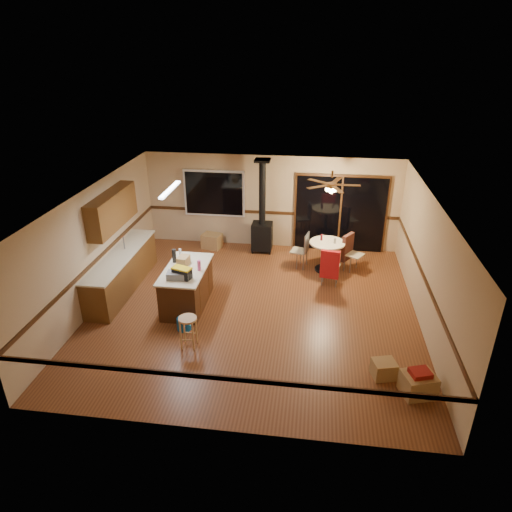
% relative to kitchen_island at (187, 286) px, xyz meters
% --- Properties ---
extents(floor, '(7.00, 7.00, 0.00)m').
position_rel_kitchen_island_xyz_m(floor, '(1.50, 0.00, -0.45)').
color(floor, brown).
rests_on(floor, ground).
extents(ceiling, '(7.00, 7.00, 0.00)m').
position_rel_kitchen_island_xyz_m(ceiling, '(1.50, 0.00, 2.15)').
color(ceiling, silver).
rests_on(ceiling, ground).
extents(wall_back, '(7.00, 0.00, 7.00)m').
position_rel_kitchen_island_xyz_m(wall_back, '(1.50, 3.50, 0.85)').
color(wall_back, tan).
rests_on(wall_back, ground).
extents(wall_front, '(7.00, 0.00, 7.00)m').
position_rel_kitchen_island_xyz_m(wall_front, '(1.50, -3.50, 0.85)').
color(wall_front, tan).
rests_on(wall_front, ground).
extents(wall_left, '(0.00, 7.00, 7.00)m').
position_rel_kitchen_island_xyz_m(wall_left, '(-2.00, 0.00, 0.85)').
color(wall_left, tan).
rests_on(wall_left, ground).
extents(wall_right, '(0.00, 7.00, 7.00)m').
position_rel_kitchen_island_xyz_m(wall_right, '(5.00, 0.00, 0.85)').
color(wall_right, tan).
rests_on(wall_right, ground).
extents(chair_rail, '(7.00, 7.00, 0.08)m').
position_rel_kitchen_island_xyz_m(chair_rail, '(1.50, 0.00, 0.55)').
color(chair_rail, '#3B210E').
rests_on(chair_rail, ground).
extents(window, '(1.72, 0.10, 1.32)m').
position_rel_kitchen_island_xyz_m(window, '(-0.10, 3.45, 1.05)').
color(window, black).
rests_on(window, ground).
extents(sliding_door, '(2.52, 0.10, 2.10)m').
position_rel_kitchen_island_xyz_m(sliding_door, '(3.40, 3.45, 0.60)').
color(sliding_door, black).
rests_on(sliding_door, ground).
extents(lower_cabinets, '(0.60, 3.00, 0.86)m').
position_rel_kitchen_island_xyz_m(lower_cabinets, '(-1.70, 0.50, -0.02)').
color(lower_cabinets, brown).
rests_on(lower_cabinets, ground).
extents(countertop, '(0.64, 3.04, 0.04)m').
position_rel_kitchen_island_xyz_m(countertop, '(-1.70, 0.50, 0.43)').
color(countertop, beige).
rests_on(countertop, lower_cabinets).
extents(upper_cabinets, '(0.35, 2.00, 0.80)m').
position_rel_kitchen_island_xyz_m(upper_cabinets, '(-1.83, 0.70, 1.45)').
color(upper_cabinets, brown).
rests_on(upper_cabinets, ground).
extents(kitchen_island, '(0.88, 1.68, 0.90)m').
position_rel_kitchen_island_xyz_m(kitchen_island, '(0.00, 0.00, 0.00)').
color(kitchen_island, '#412310').
rests_on(kitchen_island, ground).
extents(wood_stove, '(0.55, 0.50, 2.52)m').
position_rel_kitchen_island_xyz_m(wood_stove, '(1.30, 3.05, 0.28)').
color(wood_stove, black).
rests_on(wood_stove, ground).
extents(ceiling_fan, '(0.24, 0.24, 0.55)m').
position_rel_kitchen_island_xyz_m(ceiling_fan, '(3.06, 2.12, 1.76)').
color(ceiling_fan, brown).
rests_on(ceiling_fan, ceiling).
extents(fluorescent_strip, '(0.10, 1.20, 0.04)m').
position_rel_kitchen_island_xyz_m(fluorescent_strip, '(-0.30, 0.30, 2.11)').
color(fluorescent_strip, white).
rests_on(fluorescent_strip, ceiling).
extents(toolbox_grey, '(0.49, 0.30, 0.14)m').
position_rel_kitchen_island_xyz_m(toolbox_grey, '(-0.02, -0.46, 0.52)').
color(toolbox_grey, slate).
rests_on(toolbox_grey, kitchen_island).
extents(toolbox_black, '(0.43, 0.31, 0.21)m').
position_rel_kitchen_island_xyz_m(toolbox_black, '(0.06, -0.44, 0.55)').
color(toolbox_black, black).
rests_on(toolbox_black, kitchen_island).
extents(toolbox_yellow_lid, '(0.45, 0.32, 0.03)m').
position_rel_kitchen_island_xyz_m(toolbox_yellow_lid, '(0.06, -0.44, 0.67)').
color(toolbox_yellow_lid, gold).
rests_on(toolbox_yellow_lid, toolbox_black).
extents(box_on_island, '(0.25, 0.32, 0.20)m').
position_rel_kitchen_island_xyz_m(box_on_island, '(-0.09, 0.17, 0.55)').
color(box_on_island, '#9E7846').
rests_on(box_on_island, kitchen_island).
extents(bottle_dark, '(0.11, 0.11, 0.31)m').
position_rel_kitchen_island_xyz_m(bottle_dark, '(-0.32, 0.27, 0.60)').
color(bottle_dark, black).
rests_on(bottle_dark, kitchen_island).
extents(bottle_pink, '(0.10, 0.10, 0.24)m').
position_rel_kitchen_island_xyz_m(bottle_pink, '(0.32, -0.05, 0.56)').
color(bottle_pink, '#D84C8C').
rests_on(bottle_pink, kitchen_island).
extents(bottle_white, '(0.07, 0.07, 0.17)m').
position_rel_kitchen_island_xyz_m(bottle_white, '(-0.29, 0.61, 0.53)').
color(bottle_white, white).
rests_on(bottle_white, kitchen_island).
extents(bar_stool, '(0.47, 0.47, 0.64)m').
position_rel_kitchen_island_xyz_m(bar_stool, '(0.44, -1.50, -0.13)').
color(bar_stool, tan).
rests_on(bar_stool, floor).
extents(blue_bucket, '(0.33, 0.33, 0.25)m').
position_rel_kitchen_island_xyz_m(blue_bucket, '(0.19, -0.95, -0.33)').
color(blue_bucket, '#0C55AB').
rests_on(blue_bucket, floor).
extents(dining_table, '(0.89, 0.89, 0.78)m').
position_rel_kitchen_island_xyz_m(dining_table, '(3.06, 2.12, 0.08)').
color(dining_table, black).
rests_on(dining_table, ground).
extents(glass_red, '(0.08, 0.08, 0.16)m').
position_rel_kitchen_island_xyz_m(glass_red, '(2.91, 2.22, 0.41)').
color(glass_red, '#590C14').
rests_on(glass_red, dining_table).
extents(glass_cream, '(0.07, 0.07, 0.14)m').
position_rel_kitchen_island_xyz_m(glass_cream, '(3.24, 2.07, 0.40)').
color(glass_cream, beige).
rests_on(glass_cream, dining_table).
extents(chair_left, '(0.49, 0.48, 0.51)m').
position_rel_kitchen_island_xyz_m(chair_left, '(2.47, 2.20, 0.14)').
color(chair_left, tan).
rests_on(chair_left, ground).
extents(chair_near, '(0.50, 0.53, 0.70)m').
position_rel_kitchen_island_xyz_m(chair_near, '(3.13, 1.24, 0.14)').
color(chair_near, tan).
rests_on(chair_near, ground).
extents(chair_right, '(0.61, 0.60, 0.70)m').
position_rel_kitchen_island_xyz_m(chair_right, '(3.61, 2.27, 0.14)').
color(chair_right, tan).
rests_on(chair_right, ground).
extents(box_under_window, '(0.59, 0.51, 0.41)m').
position_rel_kitchen_island_xyz_m(box_under_window, '(-0.14, 3.10, -0.25)').
color(box_under_window, '#9E7846').
rests_on(box_under_window, floor).
extents(box_corner_a, '(0.63, 0.57, 0.39)m').
position_rel_kitchen_island_xyz_m(box_corner_a, '(4.56, -2.28, -0.26)').
color(box_corner_a, '#9E7846').
rests_on(box_corner_a, floor).
extents(box_corner_b, '(0.46, 0.42, 0.32)m').
position_rel_kitchen_island_xyz_m(box_corner_b, '(4.05, -1.91, -0.30)').
color(box_corner_b, '#9E7846').
rests_on(box_corner_b, floor).
extents(box_small_red, '(0.39, 0.36, 0.09)m').
position_rel_kitchen_island_xyz_m(box_small_red, '(4.56, -2.28, -0.02)').
color(box_small_red, maroon).
rests_on(box_small_red, box_corner_a).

